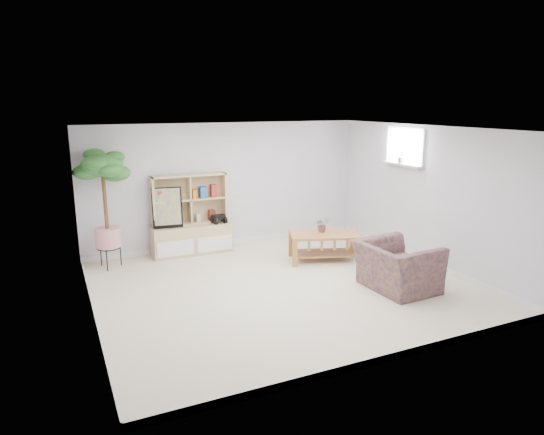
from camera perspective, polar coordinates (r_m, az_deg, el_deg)
name	(u,v)px	position (r m, az deg, el deg)	size (l,w,h in m)	color
floor	(282,286)	(7.55, 1.22, -8.12)	(5.50, 5.00, 0.01)	beige
ceiling	(283,129)	(7.03, 1.31, 10.39)	(5.50, 5.00, 0.01)	white
walls	(283,211)	(7.20, 1.26, 0.81)	(5.51, 5.01, 2.40)	silver
baseboard	(282,283)	(7.53, 1.22, -7.76)	(5.50, 5.00, 0.10)	white
window	(405,147)	(9.07, 15.42, 8.05)	(0.10, 0.98, 0.68)	white
window_sill	(402,165)	(9.06, 15.00, 6.04)	(0.14, 1.00, 0.04)	white
storage_unit	(191,215)	(9.08, -9.49, 0.30)	(1.48, 0.50, 1.48)	tan
poster	(167,208)	(8.91, -12.24, 1.14)	(0.53, 0.12, 0.74)	gold
toy_truck	(219,218)	(9.15, -6.30, -0.11)	(0.34, 0.24, 0.18)	black
coffee_table	(325,247)	(8.73, 6.22, -3.44)	(1.23, 0.67, 0.50)	#A8712D
table_plant	(322,225)	(8.72, 5.93, -0.83)	(0.24, 0.21, 0.27)	#257430
floor_tree	(106,210)	(8.58, -18.97, 0.87)	(0.75, 0.75, 2.03)	#1C6723
armchair	(397,263)	(7.56, 14.47, -5.22)	(1.11, 0.97, 0.82)	#12183A
sill_plant	(401,157)	(9.07, 14.94, 6.89)	(0.13, 0.10, 0.23)	#1C6723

